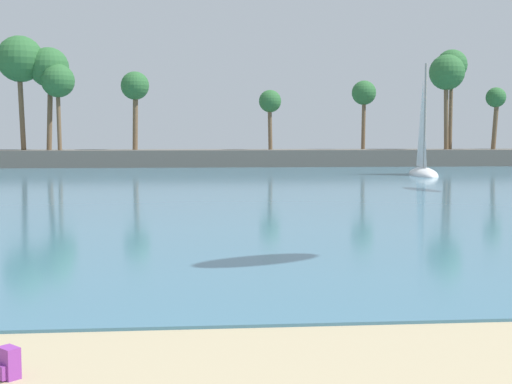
# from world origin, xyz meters

# --- Properties ---
(sea) EXTENTS (220.00, 102.12, 0.06)m
(sea) POSITION_xyz_m (0.00, 60.44, 0.03)
(sea) COLOR teal
(sea) RESTS_ON ground
(palm_headland) EXTENTS (86.76, 6.09, 13.36)m
(palm_headland) POSITION_xyz_m (-4.06, 71.39, 4.14)
(palm_headland) COLOR #605B54
(palm_headland) RESTS_ON ground
(backpack_near_kite) EXTENTS (0.37, 0.37, 0.44)m
(backpack_near_kite) POSITION_xyz_m (-4.76, 7.14, 0.21)
(backpack_near_kite) COLOR purple
(backpack_near_kite) RESTS_ON ground
(sailboat_near_shore) EXTENTS (2.77, 6.86, 9.67)m
(sailboat_near_shore) POSITION_xyz_m (16.43, 53.23, 0.93)
(sailboat_near_shore) COLOR white
(sailboat_near_shore) RESTS_ON sea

